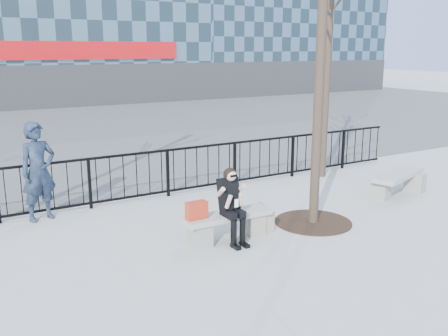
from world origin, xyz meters
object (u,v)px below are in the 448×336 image
bench_second (398,182)px  seated_woman (232,206)px  standing_man (38,172)px  bench_main (227,223)px

bench_second → seated_woman: (-4.82, -0.52, 0.34)m
bench_second → standing_man: 7.87m
bench_main → seated_woman: 0.40m
seated_woman → bench_main: bearing=90.0°
bench_main → seated_woman: (0.00, -0.16, 0.37)m
bench_main → bench_second: size_ratio=0.92×
seated_woman → standing_man: standing_man is taller
bench_second → standing_man: size_ratio=0.91×
bench_second → standing_man: (-7.46, 2.44, 0.66)m
bench_main → bench_second: bench_second is taller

